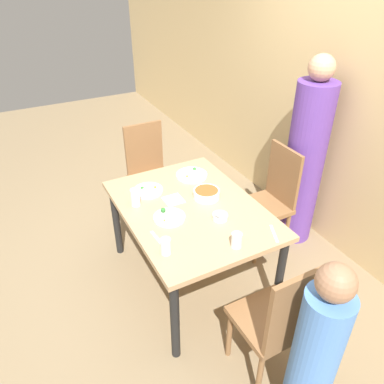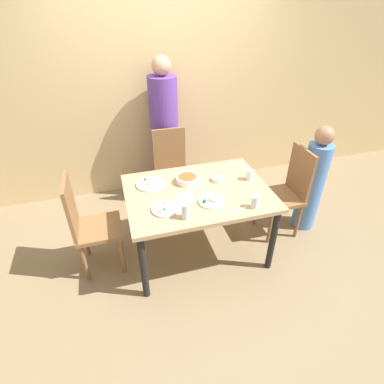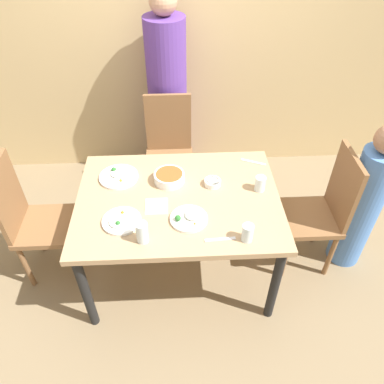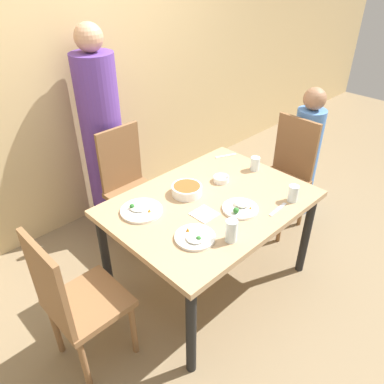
{
  "view_description": "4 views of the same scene",
  "coord_description": "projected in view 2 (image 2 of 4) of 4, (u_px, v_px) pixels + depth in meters",
  "views": [
    {
      "loc": [
        2.03,
        -1.06,
        2.32
      ],
      "look_at": [
        -0.12,
        0.08,
        0.77
      ],
      "focal_mm": 35.0,
      "sensor_mm": 36.0,
      "label": 1
    },
    {
      "loc": [
        -0.68,
        -2.18,
        2.24
      ],
      "look_at": [
        -0.08,
        -0.08,
        0.78
      ],
      "focal_mm": 28.0,
      "sensor_mm": 36.0,
      "label": 2
    },
    {
      "loc": [
        0.0,
        -1.77,
        2.36
      ],
      "look_at": [
        0.09,
        0.04,
        0.74
      ],
      "focal_mm": 35.0,
      "sensor_mm": 36.0,
      "label": 3
    },
    {
      "loc": [
        -1.51,
        -1.36,
        2.12
      ],
      "look_at": [
        -0.08,
        0.1,
        0.79
      ],
      "focal_mm": 35.0,
      "sensor_mm": 36.0,
      "label": 4
    }
  ],
  "objects": [
    {
      "name": "plate_noodles",
      "position": [
        211.0,
        200.0,
        2.58
      ],
      "size": [
        0.23,
        0.23,
        0.06
      ],
      "color": "white",
      "rests_on": "dining_table"
    },
    {
      "name": "bowl_curry",
      "position": [
        187.0,
        179.0,
        2.84
      ],
      "size": [
        0.2,
        0.2,
        0.06
      ],
      "color": "white",
      "rests_on": "dining_table"
    },
    {
      "name": "fork_steel",
      "position": [
        238.0,
        165.0,
        3.13
      ],
      "size": [
        0.17,
        0.09,
        0.01
      ],
      "color": "silver",
      "rests_on": "dining_table"
    },
    {
      "name": "chair_adult_spot",
      "position": [
        172.0,
        169.0,
        3.5
      ],
      "size": [
        0.4,
        0.4,
        0.98
      ],
      "color": "brown",
      "rests_on": "ground_plane"
    },
    {
      "name": "ground_plane",
      "position": [
        197.0,
        249.0,
        3.14
      ],
      "size": [
        10.0,
        10.0,
        0.0
      ],
      "primitive_type": "plane",
      "color": "#847051"
    },
    {
      "name": "wall_back",
      "position": [
        163.0,
        83.0,
        3.52
      ],
      "size": [
        10.0,
        0.06,
        2.7
      ],
      "color": "tan",
      "rests_on": "ground_plane"
    },
    {
      "name": "chair_child_spot",
      "position": [
        287.0,
        190.0,
        3.12
      ],
      "size": [
        0.4,
        0.4,
        0.98
      ],
      "rotation": [
        0.0,
        0.0,
        -1.57
      ],
      "color": "brown",
      "rests_on": "ground_plane"
    },
    {
      "name": "spoon_steel",
      "position": [
        237.0,
        210.0,
        2.49
      ],
      "size": [
        0.18,
        0.03,
        0.01
      ],
      "color": "silver",
      "rests_on": "dining_table"
    },
    {
      "name": "bowl_rice_small",
      "position": [
        217.0,
        179.0,
        2.87
      ],
      "size": [
        0.11,
        0.11,
        0.04
      ],
      "color": "white",
      "rests_on": "dining_table"
    },
    {
      "name": "plate_rice_adult",
      "position": [
        150.0,
        183.0,
        2.81
      ],
      "size": [
        0.26,
        0.26,
        0.05
      ],
      "color": "white",
      "rests_on": "dining_table"
    },
    {
      "name": "dining_table",
      "position": [
        198.0,
        198.0,
        2.78
      ],
      "size": [
        1.31,
        0.96,
        0.73
      ],
      "color": "tan",
      "rests_on": "ground_plane"
    },
    {
      "name": "glass_water_tall",
      "position": [
        186.0,
        211.0,
        2.37
      ],
      "size": [
        0.07,
        0.07,
        0.14
      ],
      "color": "silver",
      "rests_on": "dining_table"
    },
    {
      "name": "glass_water_center",
      "position": [
        255.0,
        202.0,
        2.49
      ],
      "size": [
        0.07,
        0.07,
        0.11
      ],
      "color": "silver",
      "rests_on": "dining_table"
    },
    {
      "name": "glass_water_short",
      "position": [
        250.0,
        175.0,
        2.87
      ],
      "size": [
        0.07,
        0.07,
        0.1
      ],
      "color": "silver",
      "rests_on": "dining_table"
    },
    {
      "name": "napkin_folded",
      "position": [
        185.0,
        197.0,
        2.64
      ],
      "size": [
        0.14,
        0.14,
        0.01
      ],
      "color": "white",
      "rests_on": "dining_table"
    },
    {
      "name": "person_adult",
      "position": [
        165.0,
        137.0,
        3.61
      ],
      "size": [
        0.33,
        0.33,
        1.7
      ],
      "color": "#5B3893",
      "rests_on": "ground_plane"
    },
    {
      "name": "chair_empty_left",
      "position": [
        89.0,
        223.0,
        2.67
      ],
      "size": [
        0.4,
        0.4,
        0.98
      ],
      "rotation": [
        0.0,
        0.0,
        1.57
      ],
      "color": "brown",
      "rests_on": "ground_plane"
    },
    {
      "name": "person_child",
      "position": [
        312.0,
        183.0,
        3.17
      ],
      "size": [
        0.25,
        0.25,
        1.19
      ],
      "color": "#5184D1",
      "rests_on": "ground_plane"
    },
    {
      "name": "plate_rice_child",
      "position": [
        165.0,
        209.0,
        2.48
      ],
      "size": [
        0.23,
        0.23,
        0.05
      ],
      "color": "white",
      "rests_on": "dining_table"
    }
  ]
}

